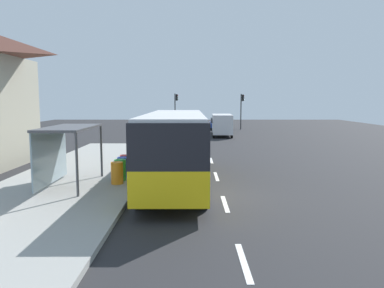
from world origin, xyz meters
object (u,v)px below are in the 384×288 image
(sedan_far, at_px, (218,123))
(traffic_light_near_side, at_px, (243,106))
(recycling_bin_green, at_px, (121,170))
(recycling_bin_red, at_px, (126,165))
(white_van, at_px, (223,124))
(recycling_bin_orange, at_px, (118,173))
(bus_shelter, at_px, (63,140))
(recycling_bin_blue, at_px, (124,167))
(traffic_light_far_side, at_px, (177,105))
(sedan_near, at_px, (221,127))
(bus, at_px, (176,144))

(sedan_far, xyz_separation_m, traffic_light_near_side, (3.21, -0.11, 2.29))
(recycling_bin_green, distance_m, recycling_bin_red, 1.40)
(white_van, xyz_separation_m, recycling_bin_red, (-6.40, -21.56, -0.69))
(white_van, xyz_separation_m, recycling_bin_orange, (-6.40, -23.66, -0.69))
(recycling_bin_green, distance_m, bus_shelter, 2.81)
(recycling_bin_orange, relative_size, recycling_bin_red, 1.00)
(recycling_bin_green, bearing_deg, recycling_bin_blue, 90.00)
(recycling_bin_red, xyz_separation_m, traffic_light_far_side, (1.10, 31.83, 2.46))
(sedan_far, relative_size, recycling_bin_blue, 4.65)
(bus_shelter, bearing_deg, white_van, 70.20)
(recycling_bin_green, relative_size, traffic_light_near_side, 0.21)
(recycling_bin_orange, distance_m, traffic_light_near_side, 34.60)
(sedan_near, bearing_deg, recycling_bin_green, -103.94)
(white_van, xyz_separation_m, traffic_light_far_side, (-5.30, 10.27, 1.77))
(white_van, distance_m, traffic_light_near_side, 10.18)
(traffic_light_far_side, bearing_deg, recycling_bin_green, -91.90)
(recycling_bin_red, height_order, bus_shelter, bus_shelter)
(recycling_bin_orange, relative_size, recycling_bin_green, 1.00)
(white_van, distance_m, traffic_light_far_side, 11.69)
(recycling_bin_green, bearing_deg, sedan_far, 78.70)
(sedan_far, height_order, traffic_light_near_side, traffic_light_near_side)
(sedan_near, xyz_separation_m, recycling_bin_green, (-6.50, -26.20, -0.14))
(recycling_bin_blue, xyz_separation_m, recycling_bin_red, (0.00, 0.70, 0.00))
(recycling_bin_red, bearing_deg, bus_shelter, -133.06)
(recycling_bin_green, distance_m, recycling_bin_blue, 0.70)
(sedan_near, xyz_separation_m, traffic_light_near_side, (3.20, 6.23, 2.29))
(recycling_bin_blue, bearing_deg, recycling_bin_orange, -90.00)
(sedan_far, distance_m, bus_shelter, 34.64)
(recycling_bin_green, bearing_deg, sedan_near, 76.06)
(white_van, height_order, sedan_near, white_van)
(bus, height_order, recycling_bin_green, bus)
(sedan_near, xyz_separation_m, sedan_far, (-0.00, 6.34, 0.00))
(sedan_far, xyz_separation_m, recycling_bin_red, (-6.50, -31.14, -0.14))
(traffic_light_far_side, xyz_separation_m, bus_shelter, (-3.32, -34.20, -1.01))
(recycling_bin_orange, xyz_separation_m, traffic_light_far_side, (1.10, 33.93, 2.46))
(bus, relative_size, traffic_light_near_side, 2.40)
(traffic_light_far_side, height_order, bus_shelter, traffic_light_far_side)
(recycling_bin_orange, relative_size, recycling_bin_blue, 1.00)
(sedan_near, distance_m, bus_shelter, 28.56)
(recycling_bin_red, height_order, traffic_light_far_side, traffic_light_far_side)
(sedan_near, bearing_deg, recycling_bin_blue, -104.30)
(recycling_bin_orange, height_order, recycling_bin_red, same)
(bus, distance_m, sedan_far, 32.90)
(white_van, distance_m, recycling_bin_blue, 23.17)
(bus, distance_m, recycling_bin_orange, 2.82)
(bus, distance_m, white_van, 23.39)
(recycling_bin_blue, distance_m, recycling_bin_red, 0.70)
(sedan_near, bearing_deg, traffic_light_near_side, 62.79)
(white_van, height_order, sedan_far, white_van)
(sedan_far, bearing_deg, recycling_bin_green, -101.30)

